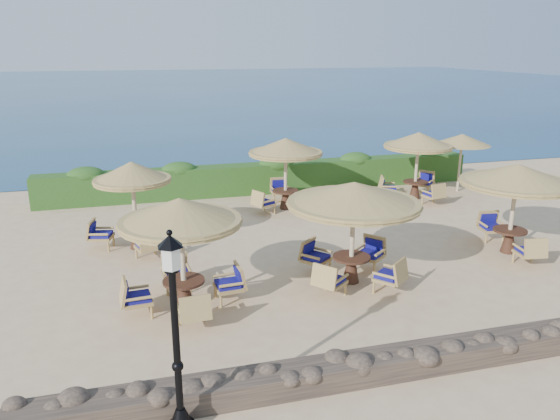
% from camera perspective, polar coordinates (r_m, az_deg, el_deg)
% --- Properties ---
extents(ground, '(120.00, 120.00, 0.00)m').
position_cam_1_polar(ground, '(16.18, 4.57, -4.44)').
color(ground, '#D8B789').
rests_on(ground, ground).
extents(sea, '(160.00, 160.00, 0.00)m').
position_cam_1_polar(sea, '(84.53, -12.03, 12.48)').
color(sea, navy).
rests_on(sea, ground).
extents(hedge, '(18.00, 0.90, 1.20)m').
position_cam_1_polar(hedge, '(22.61, -1.57, 3.37)').
color(hedge, '#204616').
rests_on(hedge, ground).
extents(stone_wall, '(15.00, 0.65, 0.44)m').
position_cam_1_polar(stone_wall, '(11.06, 15.84, -14.51)').
color(stone_wall, brown).
rests_on(stone_wall, ground).
extents(lamp_post, '(0.44, 0.44, 3.31)m').
position_cam_1_polar(lamp_post, '(8.54, -10.78, -13.75)').
color(lamp_post, black).
rests_on(lamp_post, ground).
extents(extra_parasol, '(2.30, 2.30, 2.41)m').
position_cam_1_polar(extra_parasol, '(23.62, 18.49, 6.98)').
color(extra_parasol, beige).
rests_on(extra_parasol, ground).
extents(cafe_set_0, '(2.85, 2.85, 2.65)m').
position_cam_1_polar(cafe_set_0, '(12.37, -10.30, -2.49)').
color(cafe_set_0, beige).
rests_on(cafe_set_0, ground).
extents(cafe_set_1, '(3.37, 3.37, 2.65)m').
position_cam_1_polar(cafe_set_1, '(13.65, 7.68, 0.04)').
color(cafe_set_1, beige).
rests_on(cafe_set_1, ground).
extents(cafe_set_2, '(3.18, 3.18, 2.65)m').
position_cam_1_polar(cafe_set_2, '(16.92, 23.45, 2.50)').
color(cafe_set_2, beige).
rests_on(cafe_set_2, ground).
extents(cafe_set_3, '(2.66, 2.69, 2.65)m').
position_cam_1_polar(cafe_set_3, '(16.50, -15.08, 1.85)').
color(cafe_set_3, beige).
rests_on(cafe_set_3, ground).
extents(cafe_set_4, '(2.77, 2.78, 2.65)m').
position_cam_1_polar(cafe_set_4, '(19.98, 0.59, 5.38)').
color(cafe_set_4, beige).
rests_on(cafe_set_4, ground).
extents(cafe_set_5, '(2.77, 2.78, 2.65)m').
position_cam_1_polar(cafe_set_5, '(22.00, 14.18, 5.90)').
color(cafe_set_5, beige).
rests_on(cafe_set_5, ground).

